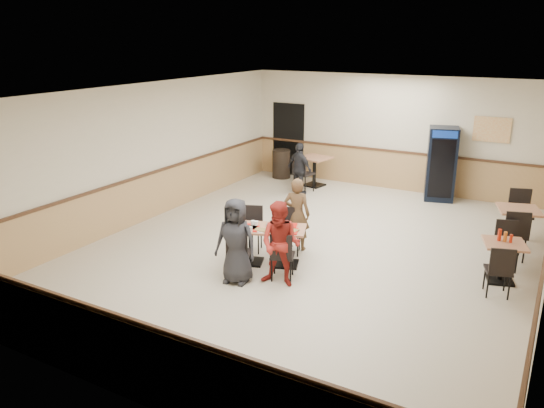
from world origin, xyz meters
The scene contains 20 objects.
ground centered at (0.00, 0.00, 0.00)m, with size 10.00×10.00×0.00m, color beige.
room_shell centered at (1.78, 2.55, 0.58)m, with size 10.00×10.00×10.00m.
main_table centered at (-0.40, -0.95, 0.46)m, with size 1.44×1.06×0.70m.
main_chairs centered at (-0.44, -0.97, 0.44)m, with size 1.61×1.83×0.88m.
diner_woman_left centered at (-0.51, -1.84, 0.73)m, with size 0.71×0.46×1.45m, color #212227.
diner_woman_right centered at (0.18, -1.58, 0.72)m, with size 0.70×0.54×1.43m, color maroon.
diner_man_opposite centered at (-0.28, -0.07, 0.71)m, with size 0.52×0.34×1.41m, color brown.
lone_diner centered at (-1.89, 3.28, 0.68)m, with size 0.79×0.33×1.35m, color #212227.
tabletop_clutter centered at (-0.42, -1.02, 0.72)m, with size 1.22×0.87×0.12m.
side_table_near centered at (3.35, 0.33, 0.46)m, with size 0.81×0.81×0.70m.
side_table_near_chair_south centered at (3.35, -0.22, 0.44)m, with size 0.41×0.41×0.88m, color black, non-canonical shape.
side_table_near_chair_north centered at (3.35, 0.89, 0.44)m, with size 0.41×0.41×0.88m, color black, non-canonical shape.
side_table_far centered at (3.40, 2.08, 0.53)m, with size 0.92×0.92×0.79m.
side_table_far_chair_south centered at (3.40, 1.45, 0.50)m, with size 0.46×0.46×1.00m, color black, non-canonical shape.
side_table_far_chair_north centered at (3.40, 2.71, 0.50)m, with size 0.46×0.46×1.00m, color black, non-canonical shape.
condiment_caddy centered at (3.32, 0.38, 0.78)m, with size 0.23×0.06×0.20m.
back_table centered at (-1.89, 4.20, 0.54)m, with size 0.90×0.90×0.81m.
back_table_chair_lone centered at (-1.89, 3.55, 0.51)m, with size 0.48×0.48×1.03m, color black, non-canonical shape.
pepsi_cooler centered at (1.38, 4.59, 0.91)m, with size 0.84×0.84×1.83m.
trash_bin centered at (-3.10, 4.55, 0.41)m, with size 0.52×0.52×0.82m, color black.
Camera 1 is at (3.97, -8.63, 3.95)m, focal length 35.00 mm.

